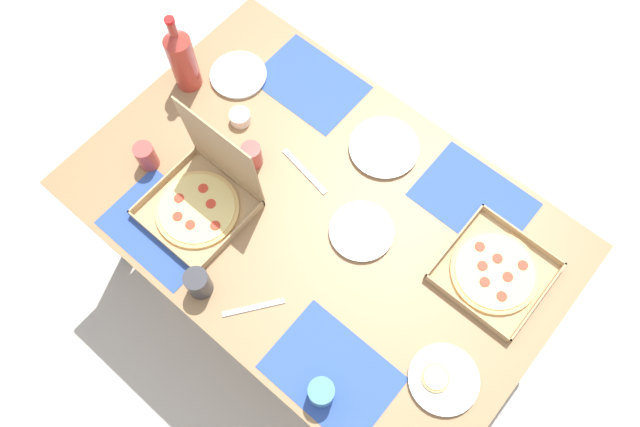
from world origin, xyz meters
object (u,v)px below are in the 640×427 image
(pizza_box_edge_far, at_px, (202,197))
(plate_near_left, at_px, (443,379))
(cup_red, at_px, (321,392))
(cup_spare, at_px, (146,156))
(cup_clear_right, at_px, (198,283))
(plate_far_right, at_px, (361,231))
(plate_middle, at_px, (238,75))
(soda_bottle, at_px, (182,58))
(condiment_bowl, at_px, (240,117))
(cup_clear_left, at_px, (253,154))
(pizza_box_corner_left, at_px, (494,272))
(plate_far_left, at_px, (384,148))

(pizza_box_edge_far, xyz_separation_m, plate_near_left, (0.91, 0.04, -0.04))
(pizza_box_edge_far, distance_m, cup_red, 0.70)
(plate_near_left, relative_size, cup_spare, 2.06)
(cup_clear_right, distance_m, cup_spare, 0.47)
(plate_far_right, bearing_deg, cup_spare, -159.28)
(cup_red, relative_size, cup_spare, 0.95)
(pizza_box_edge_far, bearing_deg, cup_red, -17.57)
(plate_middle, bearing_deg, cup_red, -34.74)
(soda_bottle, distance_m, condiment_bowl, 0.27)
(plate_middle, relative_size, plate_far_right, 0.98)
(plate_near_left, relative_size, plate_far_right, 1.00)
(cup_spare, bearing_deg, plate_near_left, 2.81)
(pizza_box_edge_far, bearing_deg, plate_near_left, 2.71)
(cup_clear_left, bearing_deg, plate_middle, 141.97)
(pizza_box_corner_left, relative_size, cup_clear_right, 2.91)
(pizza_box_corner_left, distance_m, plate_near_left, 0.37)
(cup_clear_left, distance_m, condiment_bowl, 0.17)
(plate_near_left, height_order, cup_clear_left, cup_clear_left)
(cup_clear_right, bearing_deg, plate_far_left, 80.26)
(plate_far_right, relative_size, soda_bottle, 0.63)
(cup_clear_right, bearing_deg, pizza_box_edge_far, 132.28)
(plate_middle, bearing_deg, plate_far_right, -14.52)
(pizza_box_edge_far, relative_size, cup_clear_right, 3.23)
(plate_far_left, distance_m, plate_near_left, 0.76)
(plate_middle, bearing_deg, cup_clear_left, -38.03)
(plate_far_right, xyz_separation_m, cup_clear_right, (-0.26, -0.45, 0.04))
(plate_far_left, relative_size, plate_far_right, 1.15)
(cup_clear_left, height_order, cup_red, cup_red)
(plate_far_left, height_order, cup_clear_left, cup_clear_left)
(soda_bottle, relative_size, condiment_bowl, 4.54)
(plate_far_left, height_order, plate_far_right, same)
(cup_spare, bearing_deg, condiment_bowl, 69.78)
(cup_clear_left, relative_size, cup_red, 0.94)
(soda_bottle, xyz_separation_m, cup_clear_left, (0.39, -0.08, -0.09))
(pizza_box_corner_left, relative_size, cup_red, 3.28)
(pizza_box_corner_left, distance_m, soda_bottle, 1.22)
(pizza_box_corner_left, relative_size, condiment_bowl, 4.32)
(condiment_bowl, bearing_deg, pizza_box_corner_left, 6.11)
(plate_middle, xyz_separation_m, condiment_bowl, (0.13, -0.13, 0.01))
(pizza_box_edge_far, height_order, plate_far_left, pizza_box_edge_far)
(pizza_box_corner_left, xyz_separation_m, cup_clear_left, (-0.82, -0.19, 0.03))
(cup_red, bearing_deg, soda_bottle, 153.75)
(pizza_box_edge_far, relative_size, cup_spare, 3.44)
(plate_near_left, bearing_deg, plate_far_left, 140.49)
(plate_middle, xyz_separation_m, cup_spare, (0.01, -0.44, 0.04))
(plate_far_right, bearing_deg, cup_clear_left, -176.05)
(cup_clear_right, bearing_deg, soda_bottle, 137.73)
(cup_red, bearing_deg, cup_spare, 167.71)
(plate_middle, distance_m, cup_red, 1.12)
(soda_bottle, bearing_deg, cup_red, -26.25)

